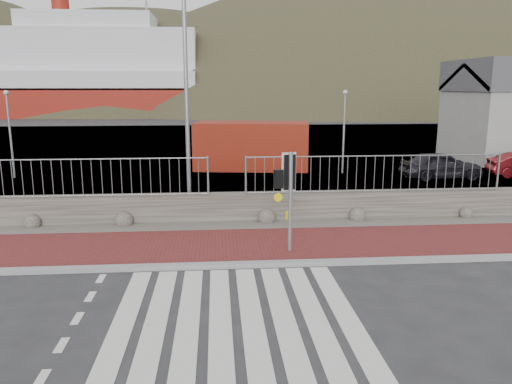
{
  "coord_description": "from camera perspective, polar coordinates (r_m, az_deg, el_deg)",
  "views": [
    {
      "loc": [
        -0.32,
        -8.47,
        4.32
      ],
      "look_at": [
        0.6,
        3.0,
        1.86
      ],
      "focal_mm": 35.0,
      "sensor_mm": 36.0,
      "label": 1
    }
  ],
  "objects": [
    {
      "name": "ground",
      "position": [
        9.52,
        -2.22,
        -14.95
      ],
      "size": [
        220.0,
        220.0,
        0.0
      ],
      "primitive_type": "plane",
      "color": "#28282B",
      "rests_on": "ground"
    },
    {
      "name": "sidewalk_far",
      "position": [
        13.67,
        -3.01,
        -6.21
      ],
      "size": [
        40.0,
        3.0,
        0.08
      ],
      "primitive_type": "cube",
      "color": "maroon",
      "rests_on": "ground"
    },
    {
      "name": "kerb_far",
      "position": [
        12.25,
        -2.81,
        -8.36
      ],
      "size": [
        40.0,
        0.25,
        0.12
      ],
      "primitive_type": "cube",
      "color": "gray",
      "rests_on": "ground"
    },
    {
      "name": "zebra_crossing",
      "position": [
        9.51,
        -2.22,
        -14.91
      ],
      "size": [
        4.62,
        5.6,
        0.01
      ],
      "color": "silver",
      "rests_on": "ground"
    },
    {
      "name": "gravel_strip",
      "position": [
        15.58,
        -3.22,
        -3.95
      ],
      "size": [
        40.0,
        1.5,
        0.06
      ],
      "primitive_type": "cube",
      "color": "#59544C",
      "rests_on": "ground"
    },
    {
      "name": "stone_wall",
      "position": [
        16.25,
        -3.31,
        -1.75
      ],
      "size": [
        40.0,
        0.6,
        0.9
      ],
      "primitive_type": "cube",
      "color": "#48443B",
      "rests_on": "ground"
    },
    {
      "name": "railing",
      "position": [
        15.83,
        -3.36,
        2.95
      ],
      "size": [
        18.07,
        0.07,
        1.22
      ],
      "color": "gray",
      "rests_on": "stone_wall"
    },
    {
      "name": "quay",
      "position": [
        36.63,
        -4.05,
        5.25
      ],
      "size": [
        120.0,
        40.0,
        0.5
      ],
      "primitive_type": "cube",
      "color": "#4C4C4F",
      "rests_on": "ground"
    },
    {
      "name": "water",
      "position": [
        71.51,
        -4.35,
        8.56
      ],
      "size": [
        220.0,
        50.0,
        0.05
      ],
      "primitive_type": "cube",
      "color": "#3F4C54",
      "rests_on": "ground"
    },
    {
      "name": "ferry",
      "position": [
        80.16,
        -22.75,
        11.89
      ],
      "size": [
        50.0,
        16.0,
        20.0
      ],
      "color": "maroon",
      "rests_on": "ground"
    },
    {
      "name": "hills_backdrop",
      "position": [
        100.44,
        -0.36,
        -3.76
      ],
      "size": [
        254.0,
        90.0,
        100.0
      ],
      "color": "#343721",
      "rests_on": "ground"
    },
    {
      "name": "traffic_signal_far",
      "position": [
        12.77,
        3.82,
        1.26
      ],
      "size": [
        0.66,
        0.33,
        2.67
      ],
      "rotation": [
        0.0,
        0.0,
        3.38
      ],
      "color": "gray",
      "rests_on": "ground"
    },
    {
      "name": "streetlight",
      "position": [
        16.54,
        -7.56,
        12.28
      ],
      "size": [
        1.59,
        0.77,
        7.84
      ],
      "rotation": [
        0.0,
        0.0,
        -0.39
      ],
      "color": "gray",
      "rests_on": "ground"
    },
    {
      "name": "shipping_container",
      "position": [
        26.36,
        -0.53,
        5.31
      ],
      "size": [
        6.15,
        3.22,
        2.45
      ],
      "primitive_type": "cube",
      "rotation": [
        0.0,
        0.0,
        -0.13
      ],
      "color": "maroon",
      "rests_on": "ground"
    },
    {
      "name": "car_a",
      "position": [
        25.12,
        20.4,
        2.88
      ],
      "size": [
        3.79,
        1.59,
        1.28
      ],
      "primitive_type": "imported",
      "rotation": [
        0.0,
        0.0,
        1.59
      ],
      "color": "black",
      "rests_on": "ground"
    }
  ]
}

